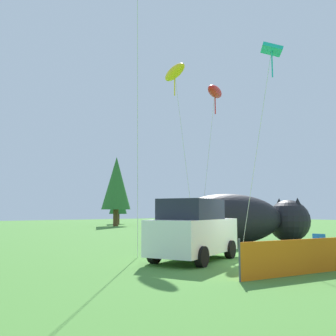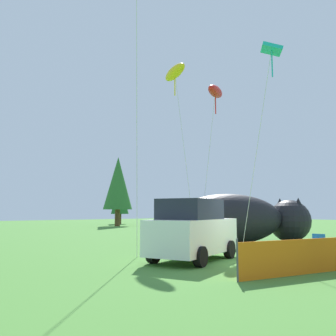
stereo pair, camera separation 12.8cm
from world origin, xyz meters
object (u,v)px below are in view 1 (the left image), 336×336
kite_teal_diamond (271,54)px  kite_yellow_hero (175,73)px  inflatable_cat (242,221)px  folding_chair (318,244)px  parked_car (193,230)px  kite_red_lizard (215,92)px

kite_teal_diamond → kite_yellow_hero: kite_yellow_hero is taller
inflatable_cat → kite_teal_diamond: kite_teal_diamond is taller
folding_chair → kite_teal_diamond: (0.64, 2.18, 8.29)m
folding_chair → parked_car: bearing=-43.8°
folding_chair → kite_yellow_hero: 11.49m
kite_yellow_hero → parked_car: bearing=-125.3°
parked_car → kite_teal_diamond: kite_teal_diamond is taller
parked_car → inflatable_cat: bearing=4.6°
parked_car → folding_chair: 4.76m
kite_teal_diamond → parked_car: bearing=175.7°
inflatable_cat → kite_yellow_hero: (-3.02, 1.97, 7.98)m
parked_car → kite_yellow_hero: 10.19m
folding_chair → kite_teal_diamond: 8.60m
kite_teal_diamond → folding_chair: bearing=-106.4°
folding_chair → kite_red_lizard: bearing=-117.5°
kite_yellow_hero → folding_chair: bearing=-86.5°
folding_chair → inflatable_cat: bearing=-126.1°
folding_chair → inflatable_cat: size_ratio=0.10×
inflatable_cat → kite_yellow_hero: 8.76m
parked_car → kite_yellow_hero: bearing=34.5°
kite_teal_diamond → kite_yellow_hero: 5.48m
kite_red_lizard → kite_yellow_hero: bearing=163.8°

